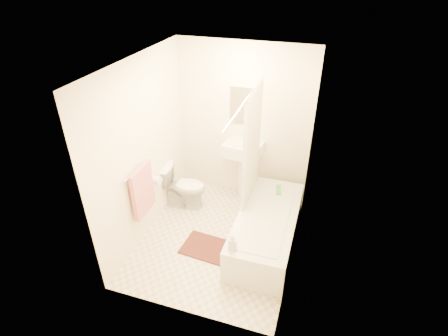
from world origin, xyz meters
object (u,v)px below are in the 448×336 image
(toilet, at_px, (183,187))
(soap_bottle, at_px, (232,241))
(bath_mat, at_px, (206,247))
(bathtub, at_px, (266,229))
(sink, at_px, (243,168))

(toilet, xyz_separation_m, soap_bottle, (1.11, -1.15, 0.24))
(toilet, distance_m, bath_mat, 1.07)
(bathtub, height_order, bath_mat, bathtub)
(bathtub, xyz_separation_m, bath_mat, (-0.73, -0.35, -0.23))
(sink, height_order, bathtub, sink)
(sink, height_order, bath_mat, sink)
(toilet, bearing_deg, bathtub, -114.18)
(sink, distance_m, bathtub, 1.13)
(sink, distance_m, soap_bottle, 1.67)
(bathtub, bearing_deg, toilet, 162.45)
(toilet, xyz_separation_m, sink, (0.80, 0.49, 0.19))
(toilet, relative_size, soap_bottle, 3.39)
(soap_bottle, bearing_deg, toilet, 134.20)
(toilet, xyz_separation_m, bathtub, (1.38, -0.44, -0.10))
(sink, bearing_deg, bathtub, -50.28)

